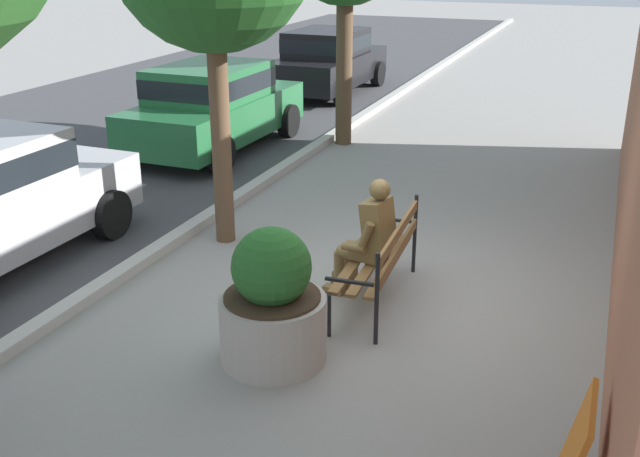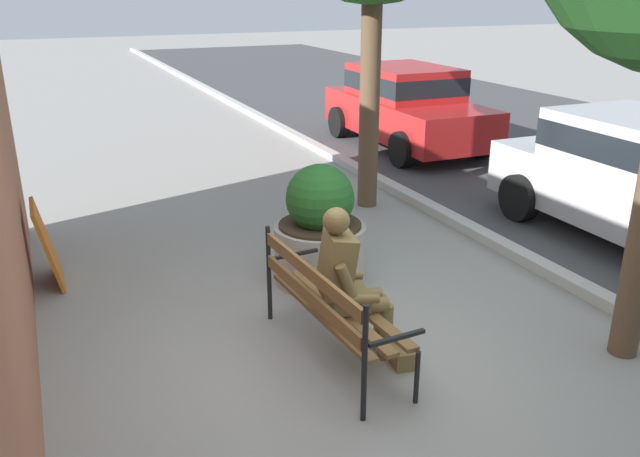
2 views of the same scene
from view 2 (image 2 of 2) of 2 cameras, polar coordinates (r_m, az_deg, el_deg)
ground_plane at (r=5.67m, az=1.76°, el=-11.71°), size 80.00×80.00×0.00m
curb_stone at (r=7.24m, az=23.05°, el=-5.41°), size 60.00×0.20×0.12m
park_bench at (r=5.48m, az=0.66°, el=-6.41°), size 1.83×0.63×0.95m
bronze_statue_seated at (r=5.45m, az=2.97°, el=-5.14°), size 0.74×0.79×1.37m
concrete_planter at (r=6.93m, az=0.00°, el=-0.34°), size 0.98×0.98×1.30m
parked_car_red at (r=13.10m, az=7.51°, el=10.74°), size 4.12×1.97×1.56m
leaning_signboard at (r=7.48m, az=-22.77°, el=-1.28°), size 0.70×0.23×0.89m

